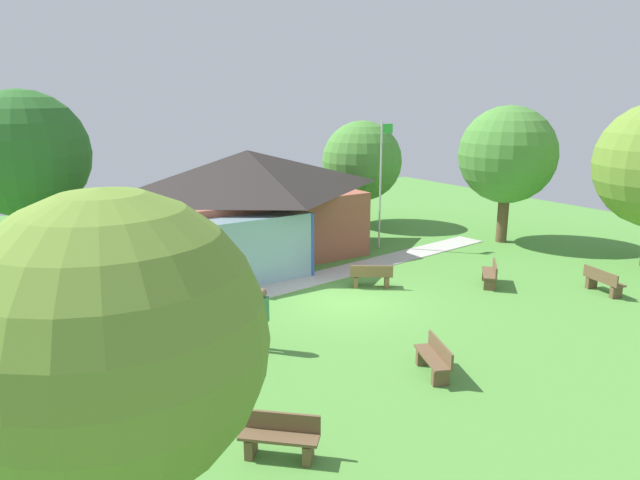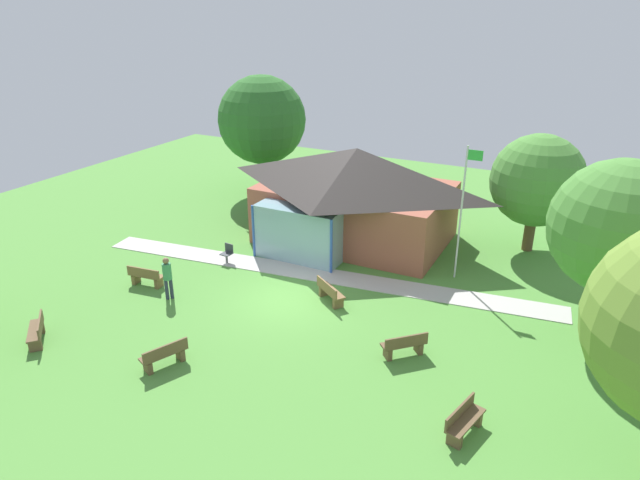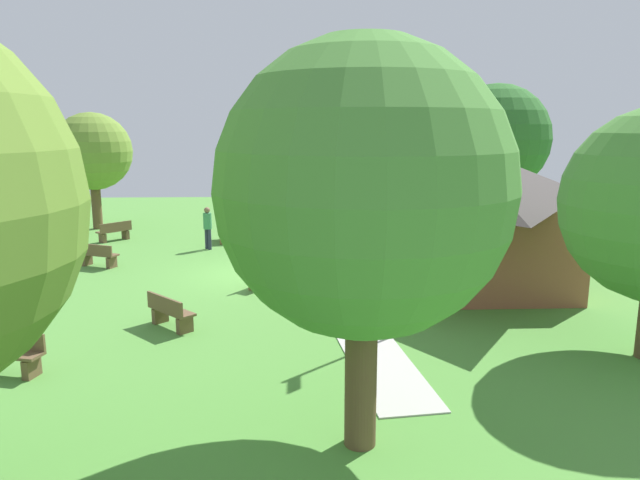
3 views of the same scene
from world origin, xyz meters
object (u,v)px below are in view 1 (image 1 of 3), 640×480
bench_front_left (280,438)px  bench_rear_near_path (371,276)px  bench_lawn_far_right (603,282)px  patio_chair_west (212,296)px  tree_east_hedge (507,155)px  bench_mid_left (202,344)px  visitor_strolling_lawn (263,314)px  flagpole (381,179)px  tree_behind_pavilion_left (24,155)px  tree_behind_pavilion_right (362,161)px  tree_lawn_corner (115,344)px  pavilion (249,202)px  bench_mid_right (490,275)px  bench_front_center (434,359)px

bench_front_left → bench_rear_near_path: bearing=-94.9°
bench_lawn_far_right → patio_chair_west: size_ratio=1.82×
bench_rear_near_path → tree_east_hedge: size_ratio=0.24×
bench_mid_left → bench_lawn_far_right: (13.52, -2.66, 0.00)m
bench_front_left → visitor_strolling_lawn: bearing=-71.4°
flagpole → tree_behind_pavilion_left: 14.63m
bench_mid_left → tree_behind_pavilion_right: tree_behind_pavilion_right is taller
bench_rear_near_path → tree_lawn_corner: tree_lawn_corner is taller
visitor_strolling_lawn → tree_east_hedge: bearing=146.5°
bench_mid_left → tree_east_hedge: tree_east_hedge is taller
tree_east_hedge → bench_front_left: bearing=-152.1°
tree_behind_pavilion_right → tree_lawn_corner: (-16.81, -17.34, 0.40)m
visitor_strolling_lawn → tree_behind_pavilion_right: (11.68, 11.19, 2.31)m
pavilion → bench_mid_right: bearing=-56.4°
bench_front_center → bench_rear_near_path: size_ratio=1.05×
bench_mid_right → bench_front_left: same height
bench_front_left → tree_lawn_corner: (-3.19, -1.78, 3.34)m
bench_lawn_far_right → flagpole: bearing=-150.0°
bench_mid_left → bench_lawn_far_right: size_ratio=0.99×
bench_front_left → patio_chair_west: patio_chair_west is taller
visitor_strolling_lawn → tree_east_hedge: tree_east_hedge is taller
bench_rear_near_path → bench_lawn_far_right: same height
pavilion → tree_east_hedge: size_ratio=1.53×
pavilion → bench_lawn_far_right: (8.04, -10.93, -1.93)m
bench_mid_left → bench_lawn_far_right: 13.78m
bench_mid_left → bench_mid_right: (10.94, 0.03, 0.00)m
bench_mid_left → tree_behind_pavilion_left: 13.33m
bench_mid_left → bench_rear_near_path: bearing=9.9°
bench_rear_near_path → tree_behind_pavilion_left: bearing=167.4°
visitor_strolling_lawn → flagpole: bearing=165.3°
visitor_strolling_lawn → tree_behind_pavilion_right: 16.34m
bench_rear_near_path → pavilion: bearing=141.0°
bench_mid_left → patio_chair_west: 3.69m
pavilion → tree_behind_pavilion_left: size_ratio=1.38×
tree_behind_pavilion_right → tree_behind_pavilion_left: tree_behind_pavilion_left is taller
bench_rear_near_path → tree_lawn_corner: (-10.79, -8.74, 3.34)m
patio_chair_west → tree_lawn_corner: tree_lawn_corner is taller
patio_chair_west → tree_behind_pavilion_left: tree_behind_pavilion_left is taller
bench_front_center → bench_mid_right: bearing=-35.8°
bench_front_center → bench_lawn_far_right: bearing=-59.0°
visitor_strolling_lawn → tree_east_hedge: size_ratio=0.28×
tree_behind_pavilion_right → tree_lawn_corner: 24.15m
tree_behind_pavilion_right → bench_rear_near_path: bearing=-125.0°
tree_lawn_corner → bench_front_left: bearing=29.3°
tree_behind_pavilion_right → visitor_strolling_lawn: bearing=-136.2°
flagpole → tree_behind_pavilion_right: size_ratio=1.04×
visitor_strolling_lawn → bench_lawn_far_right: bearing=118.8°
flagpole → visitor_strolling_lawn: size_ratio=3.22×
bench_lawn_far_right → bench_front_left: bearing=-66.9°
pavilion → tree_behind_pavilion_right: size_ratio=1.77×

